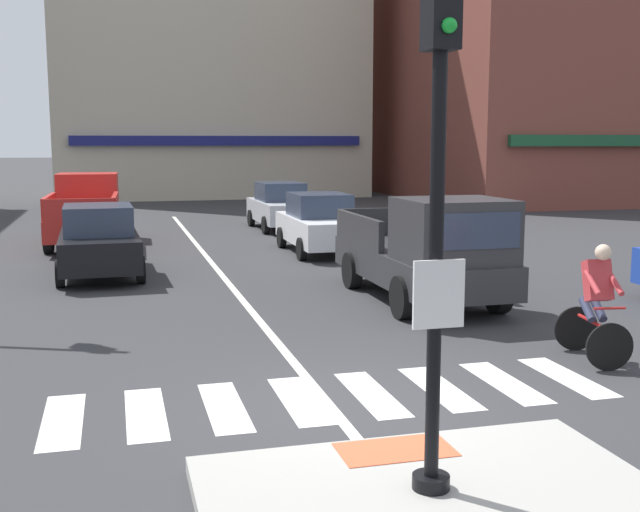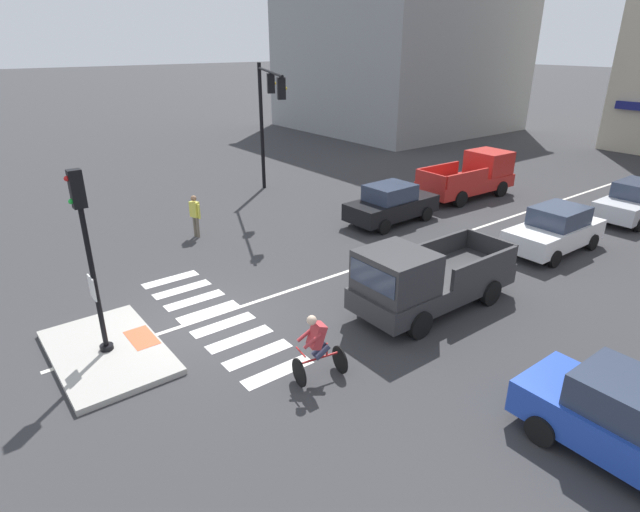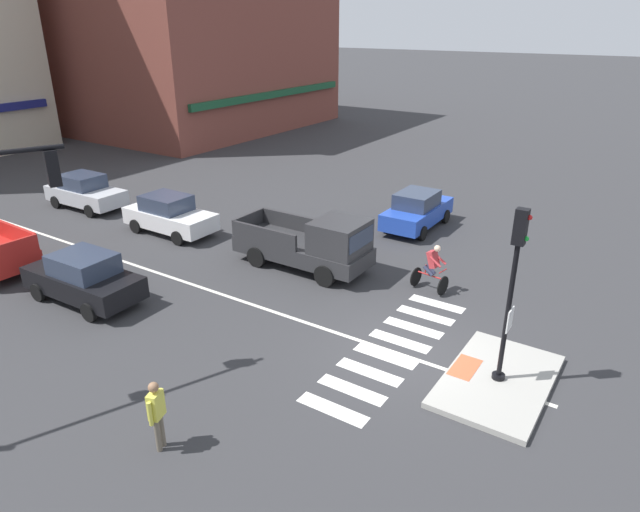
% 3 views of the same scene
% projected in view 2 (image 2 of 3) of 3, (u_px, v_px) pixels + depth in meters
% --- Properties ---
extents(ground_plane, '(300.00, 300.00, 0.00)m').
position_uv_depth(ground_plane, '(203.00, 323.00, 14.06)').
color(ground_plane, '#333335').
extents(traffic_island, '(3.90, 2.41, 0.15)m').
position_uv_depth(traffic_island, '(108.00, 352.00, 12.62)').
color(traffic_island, '#A3A099').
rests_on(traffic_island, ground).
extents(tactile_pad_front, '(1.10, 0.60, 0.01)m').
position_uv_depth(tactile_pad_front, '(142.00, 338.00, 13.07)').
color(tactile_pad_front, '#DB5B38').
rests_on(tactile_pad_front, traffic_island).
extents(signal_pole, '(0.44, 0.38, 4.45)m').
position_uv_depth(signal_pole, '(87.00, 247.00, 11.54)').
color(signal_pole, black).
rests_on(signal_pole, traffic_island).
extents(crosswalk_stripe_a, '(0.44, 1.80, 0.01)m').
position_uv_depth(crosswalk_stripe_a, '(171.00, 279.00, 16.58)').
color(crosswalk_stripe_a, silver).
rests_on(crosswalk_stripe_a, ground).
extents(crosswalk_stripe_b, '(0.44, 1.80, 0.01)m').
position_uv_depth(crosswalk_stripe_b, '(182.00, 289.00, 15.93)').
color(crosswalk_stripe_b, silver).
rests_on(crosswalk_stripe_b, ground).
extents(crosswalk_stripe_c, '(0.44, 1.80, 0.01)m').
position_uv_depth(crosswalk_stripe_c, '(195.00, 300.00, 15.27)').
color(crosswalk_stripe_c, silver).
rests_on(crosswalk_stripe_c, ground).
extents(crosswalk_stripe_d, '(0.44, 1.80, 0.01)m').
position_uv_depth(crosswalk_stripe_d, '(208.00, 312.00, 14.61)').
color(crosswalk_stripe_d, silver).
rests_on(crosswalk_stripe_d, ground).
extents(crosswalk_stripe_e, '(0.44, 1.80, 0.01)m').
position_uv_depth(crosswalk_stripe_e, '(223.00, 325.00, 13.95)').
color(crosswalk_stripe_e, silver).
rests_on(crosswalk_stripe_e, ground).
extents(crosswalk_stripe_f, '(0.44, 1.80, 0.01)m').
position_uv_depth(crosswalk_stripe_f, '(240.00, 339.00, 13.30)').
color(crosswalk_stripe_f, silver).
rests_on(crosswalk_stripe_f, ground).
extents(crosswalk_stripe_g, '(0.44, 1.80, 0.01)m').
position_uv_depth(crosswalk_stripe_g, '(258.00, 354.00, 12.64)').
color(crosswalk_stripe_g, silver).
rests_on(crosswalk_stripe_g, ground).
extents(crosswalk_stripe_h, '(0.44, 1.80, 0.01)m').
position_uv_depth(crosswalk_stripe_h, '(278.00, 372.00, 11.98)').
color(crosswalk_stripe_h, silver).
rests_on(crosswalk_stripe_h, ground).
extents(lane_centre_line, '(0.14, 28.00, 0.01)m').
position_uv_depth(lane_centre_line, '(440.00, 240.00, 19.79)').
color(lane_centre_line, silver).
rests_on(lane_centre_line, ground).
extents(traffic_light_mast, '(5.83, 2.63, 6.12)m').
position_uv_depth(traffic_light_mast, '(267.00, 106.00, 23.29)').
color(traffic_light_mast, black).
rests_on(traffic_light_mast, ground).
extents(building_corner_right, '(16.17, 16.08, 14.64)m').
position_uv_depth(building_corner_right, '(400.00, 36.00, 42.59)').
color(building_corner_right, gray).
rests_on(building_corner_right, ground).
extents(car_black_westbound_far, '(1.94, 4.15, 1.64)m').
position_uv_depth(car_black_westbound_far, '(391.00, 204.00, 21.46)').
color(car_black_westbound_far, black).
rests_on(car_black_westbound_far, ground).
extents(car_blue_cross_right, '(4.10, 1.85, 1.64)m').
position_uv_depth(car_blue_cross_right, '(636.00, 426.00, 9.13)').
color(car_blue_cross_right, '#2347B7').
rests_on(car_blue_cross_right, ground).
extents(car_white_eastbound_far, '(1.86, 4.11, 1.64)m').
position_uv_depth(car_white_eastbound_far, '(555.00, 230.00, 18.53)').
color(car_white_eastbound_far, white).
rests_on(car_white_eastbound_far, ground).
extents(car_silver_eastbound_distant, '(1.90, 4.13, 1.64)m').
position_uv_depth(car_silver_eastbound_distant, '(634.00, 201.00, 21.76)').
color(car_silver_eastbound_distant, silver).
rests_on(car_silver_eastbound_distant, ground).
extents(pickup_truck_charcoal_eastbound_mid, '(2.07, 5.10, 2.08)m').
position_uv_depth(pickup_truck_charcoal_eastbound_mid, '(424.00, 280.00, 14.28)').
color(pickup_truck_charcoal_eastbound_mid, '#2D2D30').
rests_on(pickup_truck_charcoal_eastbound_mid, ground).
extents(pickup_truck_red_westbound_distant, '(2.19, 5.16, 2.08)m').
position_uv_depth(pickup_truck_red_westbound_distant, '(473.00, 176.00, 25.06)').
color(pickup_truck_red_westbound_distant, red).
rests_on(pickup_truck_red_westbound_distant, ground).
extents(cyclist, '(0.82, 1.18, 1.68)m').
position_uv_depth(cyclist, '(317.00, 346.00, 11.39)').
color(cyclist, black).
rests_on(cyclist, ground).
extents(pedestrian_at_curb_left, '(0.53, 0.32, 1.67)m').
position_uv_depth(pedestrian_at_curb_left, '(195.00, 213.00, 19.79)').
color(pedestrian_at_curb_left, '#6B6051').
rests_on(pedestrian_at_curb_left, ground).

